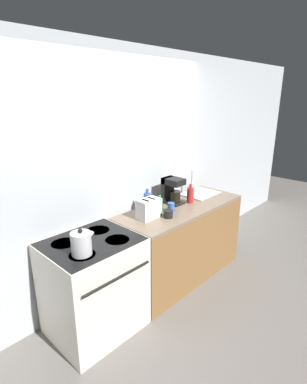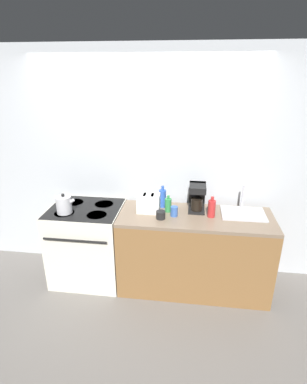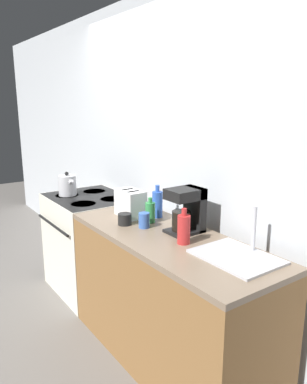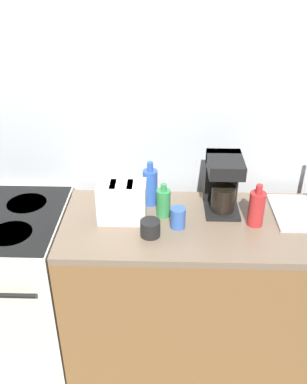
{
  "view_description": "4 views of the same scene",
  "coord_description": "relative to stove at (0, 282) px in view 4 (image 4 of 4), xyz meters",
  "views": [
    {
      "loc": [
        -1.95,
        -1.67,
        2.11
      ],
      "look_at": [
        0.2,
        0.39,
        1.15
      ],
      "focal_mm": 28.0,
      "sensor_mm": 36.0,
      "label": 1
    },
    {
      "loc": [
        0.5,
        -2.55,
        2.33
      ],
      "look_at": [
        0.12,
        0.36,
        1.13
      ],
      "focal_mm": 28.0,
      "sensor_mm": 36.0,
      "label": 2
    },
    {
      "loc": [
        2.4,
        -1.09,
        1.76
      ],
      "look_at": [
        0.28,
        0.4,
        1.13
      ],
      "focal_mm": 35.0,
      "sensor_mm": 36.0,
      "label": 3
    },
    {
      "loc": [
        0.29,
        -1.48,
        2.12
      ],
      "look_at": [
        0.23,
        0.34,
        1.07
      ],
      "focal_mm": 40.0,
      "sensor_mm": 36.0,
      "label": 4
    }
  ],
  "objects": [
    {
      "name": "wall_back",
      "position": [
        0.64,
        0.39,
        0.83
      ],
      "size": [
        8.0,
        0.05,
        2.6
      ],
      "color": "silver",
      "rests_on": "ground_plane"
    },
    {
      "name": "stove",
      "position": [
        0.0,
        0.0,
        0.0
      ],
      "size": [
        0.8,
        0.7,
        0.91
      ],
      "color": "silver",
      "rests_on": "ground_plane"
    },
    {
      "name": "counter_block",
      "position": [
        1.23,
        -0.02,
        -0.01
      ],
      "size": [
        1.63,
        0.62,
        0.91
      ],
      "color": "brown",
      "rests_on": "ground_plane"
    },
    {
      "name": "toaster",
      "position": [
        0.72,
        0.0,
        0.54
      ],
      "size": [
        0.24,
        0.15,
        0.2
      ],
      "color": "white",
      "rests_on": "counter_block"
    },
    {
      "name": "coffee_maker",
      "position": [
        1.23,
        0.13,
        0.6
      ],
      "size": [
        0.18,
        0.24,
        0.3
      ],
      "color": "black",
      "rests_on": "counter_block"
    },
    {
      "name": "bottle_red",
      "position": [
        1.38,
        -0.03,
        0.54
      ],
      "size": [
        0.08,
        0.08,
        0.22
      ],
      "color": "#B72828",
      "rests_on": "counter_block"
    },
    {
      "name": "bottle_green",
      "position": [
        0.92,
        0.04,
        0.52
      ],
      "size": [
        0.07,
        0.07,
        0.18
      ],
      "color": "#338C47",
      "rests_on": "counter_block"
    },
    {
      "name": "bottle_blue",
      "position": [
        0.85,
        0.16,
        0.55
      ],
      "size": [
        0.08,
        0.08,
        0.25
      ],
      "color": "#2D56B7",
      "rests_on": "counter_block"
    },
    {
      "name": "cup_blue",
      "position": [
        1.0,
        -0.06,
        0.5
      ],
      "size": [
        0.08,
        0.08,
        0.11
      ],
      "color": "#3860B2",
      "rests_on": "counter_block"
    },
    {
      "name": "cup_black",
      "position": [
        0.86,
        -0.14,
        0.48
      ],
      "size": [
        0.1,
        0.1,
        0.08
      ],
      "color": "black",
      "rests_on": "counter_block"
    }
  ]
}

